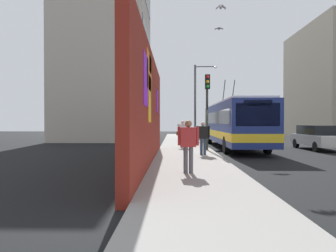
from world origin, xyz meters
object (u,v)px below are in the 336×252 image
object	(u,v)px
pedestrian_at_curb	(203,135)
traffic_light	(207,99)
city_bus	(233,123)
pedestrian_midblock	(183,132)
pedestrian_near_wall	(188,142)
street_lamp	(198,97)
parked_car_silver	(318,137)

from	to	relation	value
pedestrian_at_curb	traffic_light	world-z (taller)	traffic_light
city_bus	pedestrian_midblock	size ratio (longest dim) A/B	7.13
city_bus	pedestrian_near_wall	bearing A→B (deg)	162.03
pedestrian_near_wall	street_lamp	bearing A→B (deg)	-5.57
pedestrian_midblock	street_lamp	size ratio (longest dim) A/B	0.26
pedestrian_near_wall	street_lamp	xyz separation A→B (m)	(16.50, -1.61, 2.81)
traffic_light	parked_car_silver	bearing A→B (deg)	-75.05
pedestrian_at_curb	parked_car_silver	bearing A→B (deg)	-60.25
pedestrian_midblock	traffic_light	distance (m)	3.04
pedestrian_midblock	pedestrian_at_curb	bearing A→B (deg)	-168.54
parked_car_silver	street_lamp	distance (m)	10.30
pedestrian_at_curb	street_lamp	world-z (taller)	street_lamp
parked_car_silver	city_bus	bearing A→B (deg)	75.55
city_bus	pedestrian_midblock	distance (m)	3.84
pedestrian_midblock	traffic_light	size ratio (longest dim) A/B	0.39
pedestrian_at_curb	traffic_light	bearing A→B (deg)	-10.90
traffic_light	street_lamp	world-z (taller)	street_lamp
parked_car_silver	pedestrian_at_curb	distance (m)	9.03
traffic_light	street_lamp	xyz separation A→B (m)	(8.61, -0.13, 0.85)
parked_car_silver	pedestrian_midblock	world-z (taller)	pedestrian_midblock
pedestrian_near_wall	pedestrian_at_curb	bearing A→B (deg)	-10.51
pedestrian_at_curb	street_lamp	distance (m)	11.49
pedestrian_at_curb	traffic_light	size ratio (longest dim) A/B	0.38
street_lamp	pedestrian_midblock	bearing A→B (deg)	167.36
traffic_light	pedestrian_midblock	bearing A→B (deg)	36.05
street_lamp	pedestrian_at_curb	bearing A→B (deg)	176.85
pedestrian_midblock	pedestrian_near_wall	bearing A→B (deg)	179.39
city_bus	pedestrian_at_curb	bearing A→B (deg)	155.64
pedestrian_at_curb	pedestrian_midblock	xyz separation A→B (m)	(4.41, 0.89, 0.05)
city_bus	traffic_light	world-z (taller)	city_bus
parked_car_silver	pedestrian_at_curb	bearing A→B (deg)	119.75
pedestrian_midblock	street_lamp	bearing A→B (deg)	-12.64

